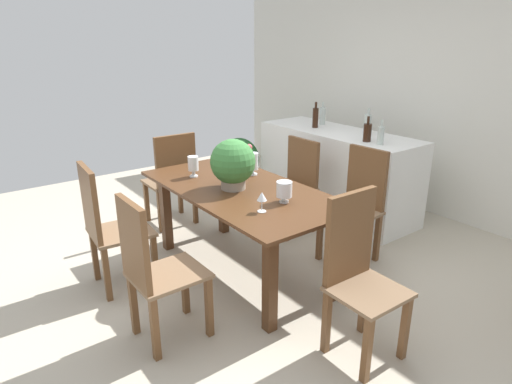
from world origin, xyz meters
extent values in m
plane|color=#BCB29E|center=(0.00, 0.00, 0.00)|extent=(7.04, 7.04, 0.00)
cube|color=silver|center=(0.00, 2.60, 1.30)|extent=(6.40, 0.10, 2.60)
cube|color=#4C2D19|center=(0.00, 0.02, 0.75)|extent=(1.87, 0.94, 0.03)
cube|color=#4C2D19|center=(-0.78, -0.30, 0.37)|extent=(0.08, 0.08, 0.74)
cube|color=#4C2D19|center=(0.78, -0.30, 0.37)|extent=(0.08, 0.08, 0.74)
cube|color=#4C2D19|center=(-0.78, 0.34, 0.37)|extent=(0.08, 0.08, 0.74)
cube|color=#4C2D19|center=(0.78, 0.34, 0.37)|extent=(0.08, 0.08, 0.74)
cube|color=brown|center=(-0.22, -0.69, 0.23)|extent=(0.05, 0.05, 0.45)
cube|color=brown|center=(-0.59, -0.66, 0.23)|extent=(0.05, 0.05, 0.45)
cube|color=brown|center=(-0.25, -1.07, 0.23)|extent=(0.05, 0.05, 0.45)
cube|color=brown|center=(-0.62, -1.04, 0.23)|extent=(0.05, 0.05, 0.45)
cube|color=brown|center=(-0.42, -0.87, 0.46)|extent=(0.48, 0.49, 0.03)
cube|color=brown|center=(-0.44, -1.07, 0.76)|extent=(0.41, 0.07, 0.56)
cube|color=brown|center=(-1.52, 0.23, 0.23)|extent=(0.05, 0.05, 0.45)
cube|color=brown|center=(-1.54, -0.18, 0.23)|extent=(0.05, 0.05, 0.45)
cube|color=brown|center=(-1.16, 0.21, 0.23)|extent=(0.05, 0.05, 0.45)
cube|color=brown|center=(-1.17, -0.19, 0.23)|extent=(0.05, 0.05, 0.45)
cube|color=brown|center=(-1.35, 0.02, 0.46)|extent=(0.45, 0.49, 0.03)
cube|color=brown|center=(-1.15, 0.01, 0.74)|extent=(0.05, 0.44, 0.53)
cube|color=brown|center=(0.25, 0.70, 0.23)|extent=(0.05, 0.05, 0.45)
cube|color=brown|center=(0.61, 0.73, 0.23)|extent=(0.05, 0.05, 0.45)
cube|color=brown|center=(0.23, 1.08, 0.23)|extent=(0.05, 0.05, 0.45)
cube|color=brown|center=(0.59, 1.10, 0.23)|extent=(0.05, 0.05, 0.45)
cube|color=brown|center=(0.42, 0.90, 0.46)|extent=(0.46, 0.48, 0.03)
cube|color=brown|center=(0.41, 1.11, 0.75)|extent=(0.40, 0.07, 0.55)
cube|color=brown|center=(0.59, -0.67, 0.23)|extent=(0.04, 0.04, 0.45)
cube|color=brown|center=(0.25, -0.67, 0.23)|extent=(0.04, 0.04, 0.45)
cube|color=brown|center=(0.59, -1.06, 0.23)|extent=(0.04, 0.04, 0.45)
cube|color=brown|center=(0.25, -1.06, 0.23)|extent=(0.04, 0.04, 0.45)
cube|color=brown|center=(0.42, -0.87, 0.46)|extent=(0.41, 0.47, 0.03)
cube|color=brown|center=(0.42, -1.08, 0.75)|extent=(0.37, 0.04, 0.55)
cube|color=brown|center=(1.51, -0.16, 0.23)|extent=(0.04, 0.04, 0.45)
cube|color=brown|center=(1.52, 0.19, 0.23)|extent=(0.04, 0.04, 0.45)
cube|color=brown|center=(1.18, -0.15, 0.23)|extent=(0.04, 0.04, 0.45)
cube|color=brown|center=(1.18, 0.20, 0.23)|extent=(0.04, 0.04, 0.45)
cube|color=brown|center=(1.35, 0.02, 0.46)|extent=(0.41, 0.44, 0.03)
cube|color=brown|center=(1.16, 0.02, 0.77)|extent=(0.05, 0.39, 0.59)
cube|color=brown|center=(-0.62, 0.72, 0.23)|extent=(0.04, 0.04, 0.45)
cube|color=brown|center=(-0.22, 0.72, 0.23)|extent=(0.04, 0.04, 0.45)
cube|color=brown|center=(-0.62, 1.08, 0.23)|extent=(0.04, 0.04, 0.45)
cube|color=brown|center=(-0.22, 1.08, 0.23)|extent=(0.04, 0.04, 0.45)
cube|color=brown|center=(-0.42, 0.90, 0.46)|extent=(0.48, 0.44, 0.03)
cube|color=brown|center=(-0.42, 1.10, 0.72)|extent=(0.44, 0.04, 0.48)
cylinder|color=gray|center=(-0.03, -0.04, 0.81)|extent=(0.20, 0.20, 0.09)
sphere|color=#387538|center=(-0.03, -0.04, 0.99)|extent=(0.37, 0.37, 0.37)
sphere|color=#C64C56|center=(-0.03, 0.12, 1.09)|extent=(0.06, 0.06, 0.06)
sphere|color=#C64C56|center=(-0.20, -0.04, 0.98)|extent=(0.05, 0.05, 0.05)
sphere|color=#C64C56|center=(-0.16, -0.01, 1.08)|extent=(0.04, 0.04, 0.04)
cylinder|color=silver|center=(-0.50, -0.14, 0.77)|extent=(0.07, 0.07, 0.01)
cylinder|color=silver|center=(-0.50, -0.14, 0.80)|extent=(0.03, 0.03, 0.05)
cylinder|color=silver|center=(-0.50, -0.14, 0.89)|extent=(0.09, 0.09, 0.13)
cylinder|color=silver|center=(0.46, 0.09, 0.77)|extent=(0.07, 0.07, 0.01)
cylinder|color=silver|center=(0.46, 0.09, 0.80)|extent=(0.02, 0.02, 0.03)
cylinder|color=silver|center=(0.46, 0.09, 0.87)|extent=(0.12, 0.12, 0.12)
cylinder|color=silver|center=(-0.24, 0.31, 0.77)|extent=(0.09, 0.09, 0.01)
cylinder|color=silver|center=(-0.24, 0.31, 0.80)|extent=(0.02, 0.02, 0.04)
cylinder|color=silver|center=(-0.24, 0.31, 0.89)|extent=(0.10, 0.10, 0.15)
cylinder|color=silver|center=(0.51, -0.16, 0.77)|extent=(0.06, 0.06, 0.00)
cylinder|color=silver|center=(0.51, -0.16, 0.81)|extent=(0.01, 0.01, 0.08)
cone|color=silver|center=(0.51, -0.16, 0.88)|extent=(0.07, 0.07, 0.06)
cube|color=white|center=(-0.54, 1.74, 0.47)|extent=(1.95, 0.69, 0.94)
cylinder|color=black|center=(-0.01, 1.59, 1.03)|extent=(0.08, 0.08, 0.18)
cylinder|color=black|center=(-0.01, 1.59, 1.15)|extent=(0.03, 0.03, 0.07)
cylinder|color=#B2BFB7|center=(-0.21, 1.83, 1.05)|extent=(0.07, 0.07, 0.22)
cylinder|color=#B2BFB7|center=(-0.21, 1.83, 1.19)|extent=(0.03, 0.03, 0.06)
cylinder|color=#B2BFB7|center=(-0.94, 1.88, 1.04)|extent=(0.07, 0.07, 0.20)
cylinder|color=#B2BFB7|center=(-0.94, 1.88, 1.17)|extent=(0.02, 0.02, 0.06)
cylinder|color=#B2BFB7|center=(0.15, 1.59, 1.02)|extent=(0.06, 0.06, 0.18)
cylinder|color=#B2BFB7|center=(0.15, 1.59, 1.14)|extent=(0.02, 0.02, 0.07)
cylinder|color=black|center=(-0.85, 1.67, 1.05)|extent=(0.07, 0.07, 0.23)
cylinder|color=black|center=(-0.85, 1.67, 1.20)|extent=(0.03, 0.03, 0.07)
cylinder|color=#423D38|center=(-1.84, 1.28, 0.09)|extent=(0.22, 0.22, 0.18)
ellipsoid|color=#235628|center=(-1.84, 1.28, 0.39)|extent=(0.53, 0.53, 0.58)
camera|label=1|loc=(2.78, -1.93, 1.94)|focal=30.75mm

